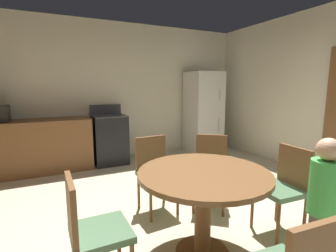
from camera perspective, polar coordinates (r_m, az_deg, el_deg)
The scene contains 11 objects.
ground_plane at distance 2.74m, azimuth 6.88°, elevation -23.21°, with size 14.00×14.00×0.00m, color beige.
wall_back at distance 5.21m, azimuth -11.53°, elevation 7.77°, with size 5.61×0.12×2.70m, color beige.
kitchen_counter at distance 4.77m, azimuth -28.57°, elevation -4.20°, with size 1.88×0.60×0.90m, color brown.
oven_range at distance 4.86m, azimuth -13.24°, elevation -2.88°, with size 0.60×0.60×1.10m.
refrigerator at distance 5.55m, azimuth 8.08°, elevation 3.08°, with size 0.68×0.68×1.76m.
dining_table at distance 2.19m, azimuth 8.13°, elevation -14.30°, with size 1.11×1.11×0.76m.
chair_west at distance 1.92m, azimuth -17.35°, elevation -21.42°, with size 0.41×0.41×0.87m.
chair_northeast at distance 3.09m, azimuth 9.68°, elevation -9.11°, with size 0.56×0.56×0.87m.
chair_north at distance 2.96m, azimuth -2.98°, elevation -9.79°, with size 0.42×0.42×0.87m.
chair_east at distance 2.78m, azimuth 25.19°, elevation -11.96°, with size 0.42×0.42×0.87m.
person_child at distance 2.30m, azimuth 32.01°, elevation -14.91°, with size 0.31×0.31×1.09m.
Camera 1 is at (-1.25, -1.94, 1.46)m, focal length 26.58 mm.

